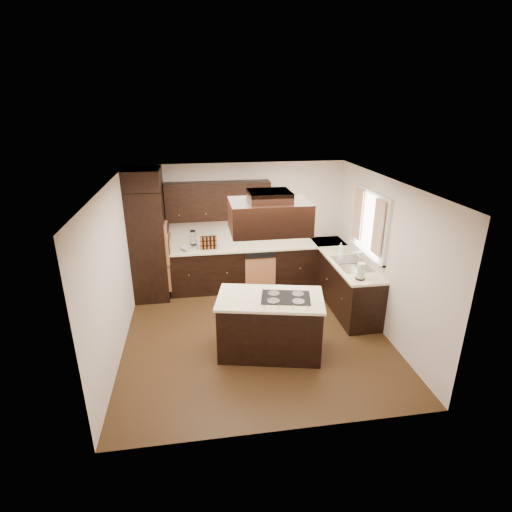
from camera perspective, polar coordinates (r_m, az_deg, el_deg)
The scene contains 30 objects.
floor at distance 6.73m, azimuth -0.06°, elevation -11.16°, with size 4.20×4.20×0.02m, color #52361B.
ceiling at distance 5.78m, azimuth -0.07°, elevation 10.44°, with size 4.20×4.20×0.02m, color white.
wall_back at distance 8.12m, azimuth -2.34°, elevation 4.43°, with size 4.20×0.02×2.50m, color beige.
wall_front at distance 4.30m, azimuth 4.31°, elevation -11.81°, with size 4.20×0.02×2.50m, color beige.
wall_left at distance 6.21m, azimuth -19.70°, elevation -2.25°, with size 0.02×4.20×2.50m, color beige.
wall_right at distance 6.77m, azimuth 17.87°, elevation -0.08°, with size 0.02×4.20×2.50m, color beige.
oven_column at distance 7.80m, azimuth -15.03°, elevation 1.52°, with size 0.65×0.75×2.12m, color black.
wall_oven_face at distance 7.75m, azimuth -12.51°, elevation 2.09°, with size 0.05×0.62×0.78m, color #C7784C.
base_cabinets_back at distance 8.11m, azimuth -1.75°, elevation -1.67°, with size 2.93×0.60×0.88m, color black.
base_cabinets_right at distance 7.71m, azimuth 12.25°, elevation -3.42°, with size 0.60×2.40×0.88m, color black.
countertop_back at distance 7.93m, azimuth -1.78°, elevation 1.35°, with size 2.93×0.63×0.04m, color #FFF8CD.
countertop_right at distance 7.53m, azimuth 12.42°, elevation -0.25°, with size 0.63×2.40×0.04m, color #FFF8CD.
upper_cabinets at distance 7.77m, azimuth -5.43°, elevation 7.85°, with size 2.00×0.34×0.72m, color black.
dishwasher_front at distance 7.90m, azimuth 0.63°, elevation -2.66°, with size 0.60×0.05×0.72m, color #C7784C.
window_frame at distance 7.10m, azimuth 16.03°, elevation 4.50°, with size 0.06×1.32×1.12m, color silver.
window_pane at distance 7.11m, azimuth 16.24°, elevation 4.51°, with size 0.00×1.20×1.00m, color white.
curtain_left at distance 6.70m, azimuth 17.05°, elevation 3.86°, with size 0.02×0.34×0.90m, color beige.
curtain_right at distance 7.43m, azimuth 14.34°, elevation 5.80°, with size 0.02×0.34×0.90m, color beige.
sink_rim at distance 7.23m, azimuth 13.51°, elevation -1.07°, with size 0.52×0.84×0.01m, color silver.
island at distance 6.09m, azimuth 1.99°, elevation -9.95°, with size 1.49×0.81×0.88m, color black.
island_top at distance 5.87m, azimuth 2.05°, elevation -6.10°, with size 1.55×0.87×0.04m, color #FFF8CD.
cooktop at distance 5.86m, azimuth 4.28°, elevation -5.92°, with size 0.71×0.47×0.01m, color black.
range_hood at distance 5.35m, azimuth 1.90°, elevation 5.69°, with size 1.05×0.72×0.42m, color black.
hood_duct at distance 5.29m, azimuth 1.93°, elevation 8.56°, with size 0.55×0.50×0.13m, color black.
blender_base at distance 7.79m, azimuth -8.91°, elevation 1.29°, with size 0.15×0.15×0.10m, color silver.
blender_pitcher at distance 7.73m, azimuth -8.98°, elevation 2.54°, with size 0.13×0.13×0.26m, color silver.
spice_rack at distance 7.75m, azimuth -6.80°, elevation 1.91°, with size 0.31×0.08×0.26m, color black.
mixing_bowl at distance 7.78m, azimuth -9.53°, elevation 1.10°, with size 0.29×0.29×0.07m, color silver.
soap_bottle at distance 7.66m, azimuth 12.04°, elevation 1.14°, with size 0.09×0.10×0.21m, color silver.
paper_towel at distance 6.59m, azimuth 14.75°, elevation -2.12°, with size 0.13×0.13×0.28m, color silver.
Camera 1 is at (-0.86, -5.62, 3.59)m, focal length 28.00 mm.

